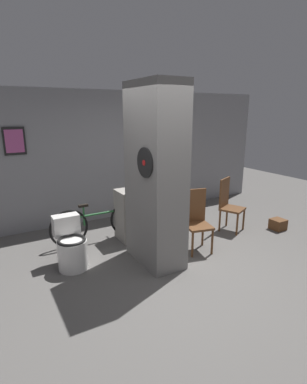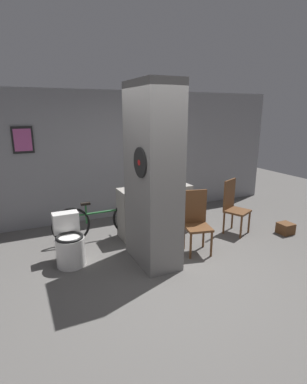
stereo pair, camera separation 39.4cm
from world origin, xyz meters
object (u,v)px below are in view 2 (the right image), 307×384
(chair_by_doorway, at_px, (234,205))
(bottle_tall, at_px, (173,180))
(toilet, at_px, (70,244))
(bicycle, at_px, (102,220))
(chair_near_pillar, at_px, (196,220))

(chair_by_doorway, relative_size, bottle_tall, 3.07)
(toilet, distance_m, bottle_tall, 2.12)
(bottle_tall, bearing_deg, chair_by_doorway, -25.56)
(bicycle, height_order, bottle_tall, bottle_tall)
(toilet, xyz_separation_m, chair_near_pillar, (1.92, -0.43, 0.22))
(toilet, distance_m, bicycle, 0.97)
(chair_by_doorway, height_order, bottle_tall, bottle_tall)
(bottle_tall, bearing_deg, toilet, -168.01)
(chair_near_pillar, relative_size, bicycle, 0.58)
(chair_near_pillar, xyz_separation_m, chair_by_doorway, (1.04, 0.36, 0.00))
(chair_by_doorway, bearing_deg, bottle_tall, 130.24)
(chair_near_pillar, distance_m, bottle_tall, 0.97)
(bicycle, bearing_deg, toilet, -134.59)
(toilet, relative_size, chair_near_pillar, 0.73)
(chair_near_pillar, height_order, bicycle, chair_near_pillar)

